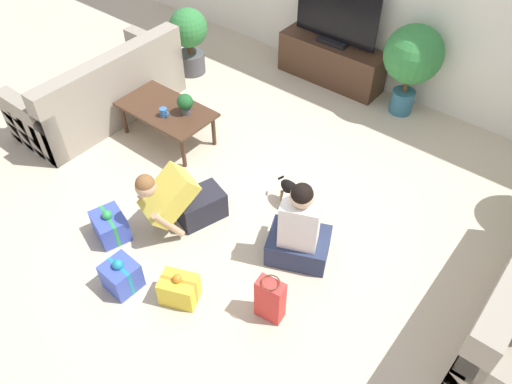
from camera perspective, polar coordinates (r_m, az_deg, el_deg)
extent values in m
plane|color=beige|center=(4.78, 0.66, -2.25)|extent=(16.00, 16.00, 0.00)
cube|color=gray|center=(6.17, -17.37, 10.35)|extent=(0.85, 1.91, 0.42)
cube|color=gray|center=(5.71, -16.22, 12.75)|extent=(0.20, 1.91, 0.42)
cube|color=gray|center=(6.55, -11.49, 14.63)|extent=(0.85, 0.16, 0.60)
cube|color=gray|center=(5.79, -24.24, 6.83)|extent=(0.85, 0.16, 0.60)
cube|color=#3366AD|center=(6.04, -15.03, 14.20)|extent=(0.18, 0.34, 0.32)
cube|color=#9E4293|center=(5.75, -19.80, 11.39)|extent=(0.18, 0.34, 0.32)
cube|color=#472D1E|center=(5.46, -10.27, 9.28)|extent=(1.04, 0.58, 0.03)
cylinder|color=#472D1E|center=(5.77, -14.86, 8.10)|extent=(0.04, 0.04, 0.37)
cylinder|color=#472D1E|center=(5.19, -8.30, 4.51)|extent=(0.04, 0.04, 0.37)
cylinder|color=#472D1E|center=(6.00, -11.50, 10.27)|extent=(0.04, 0.04, 0.37)
cylinder|color=#472D1E|center=(5.43, -4.86, 7.01)|extent=(0.04, 0.04, 0.37)
cube|color=#472D1E|center=(6.52, 8.57, 14.49)|extent=(1.36, 0.39, 0.52)
cube|color=black|center=(6.38, 8.85, 16.69)|extent=(0.38, 0.20, 0.05)
cube|color=black|center=(6.22, 9.25, 19.74)|extent=(1.08, 0.03, 0.70)
cylinder|color=#336B84|center=(6.18, 16.34, 9.92)|extent=(0.26, 0.26, 0.28)
cylinder|color=brown|center=(6.06, 16.79, 11.74)|extent=(0.05, 0.05, 0.19)
sphere|color=#337F3D|center=(5.87, 17.56, 14.77)|extent=(0.65, 0.65, 0.65)
cylinder|color=#4C4C51|center=(6.74, -7.37, 14.48)|extent=(0.35, 0.35, 0.27)
cylinder|color=brown|center=(6.64, -7.54, 16.01)|extent=(0.06, 0.06, 0.14)
sphere|color=#337F3D|center=(6.52, -7.77, 18.12)|extent=(0.48, 0.48, 0.48)
cube|color=#23232D|center=(4.67, -6.39, -1.59)|extent=(0.41, 0.51, 0.28)
cube|color=gold|center=(4.39, -9.92, -0.42)|extent=(0.46, 0.57, 0.46)
sphere|color=tan|center=(4.20, -12.50, 0.60)|extent=(0.18, 0.18, 0.18)
sphere|color=brown|center=(4.18, -12.57, 0.91)|extent=(0.17, 0.17, 0.17)
cylinder|color=tan|center=(4.59, -11.56, -1.45)|extent=(0.14, 0.27, 0.41)
cylinder|color=tan|center=(4.40, -9.96, -3.72)|extent=(0.14, 0.27, 0.41)
cube|color=#283351|center=(4.37, 4.86, -6.10)|extent=(0.64, 0.57, 0.24)
cube|color=white|center=(4.07, 4.98, -3.67)|extent=(0.37, 0.31, 0.45)
sphere|color=beige|center=(3.85, 5.29, -0.49)|extent=(0.19, 0.19, 0.19)
sphere|color=black|center=(3.82, 5.30, -0.24)|extent=(0.18, 0.18, 0.18)
cylinder|color=beige|center=(4.25, 7.17, -2.61)|extent=(0.16, 0.26, 0.06)
cylinder|color=beige|center=(4.27, 3.79, -1.96)|extent=(0.16, 0.26, 0.06)
ellipsoid|color=black|center=(4.72, 4.12, 0.24)|extent=(0.32, 0.20, 0.14)
sphere|color=black|center=(4.60, 5.55, -0.73)|extent=(0.12, 0.12, 0.12)
sphere|color=olive|center=(4.58, 5.93, -1.17)|extent=(0.05, 0.05, 0.05)
cylinder|color=black|center=(4.79, 2.86, 1.65)|extent=(0.08, 0.04, 0.09)
cylinder|color=olive|center=(4.74, 4.40, -1.79)|extent=(0.03, 0.03, 0.13)
cylinder|color=olive|center=(4.78, 5.13, -1.39)|extent=(0.03, 0.03, 0.13)
cylinder|color=olive|center=(4.85, 2.97, -0.45)|extent=(0.03, 0.03, 0.13)
cylinder|color=olive|center=(4.88, 3.70, -0.07)|extent=(0.03, 0.03, 0.13)
cube|color=#3D51BC|center=(4.29, -15.12, -9.27)|extent=(0.27, 0.27, 0.26)
cube|color=teal|center=(4.29, -15.12, -9.27)|extent=(0.26, 0.04, 0.26)
sphere|color=teal|center=(4.17, -15.52, -8.00)|extent=(0.09, 0.09, 0.09)
cube|color=#3D51BC|center=(4.69, -16.30, -3.75)|extent=(0.39, 0.35, 0.24)
cube|color=#2D934C|center=(4.69, -16.30, -3.75)|extent=(0.32, 0.13, 0.24)
sphere|color=#2D934C|center=(4.58, -16.66, -2.54)|extent=(0.09, 0.09, 0.09)
cube|color=yellow|center=(4.13, -8.76, -10.93)|extent=(0.35, 0.31, 0.25)
cube|color=orange|center=(4.13, -8.76, -10.93)|extent=(0.29, 0.14, 0.25)
sphere|color=orange|center=(4.01, -8.99, -9.74)|extent=(0.08, 0.08, 0.08)
cube|color=red|center=(3.93, 1.62, -12.20)|extent=(0.23, 0.15, 0.42)
torus|color=#4C3823|center=(3.74, 1.70, -10.29)|extent=(0.16, 0.16, 0.01)
cylinder|color=#386BAD|center=(5.32, -10.52, 8.96)|extent=(0.08, 0.08, 0.09)
torus|color=#386BAD|center=(5.29, -10.14, 8.80)|extent=(0.06, 0.01, 0.06)
cylinder|color=#4C4C51|center=(5.33, -8.00, 9.25)|extent=(0.11, 0.11, 0.07)
sphere|color=#1E5628|center=(5.27, -8.11, 10.16)|extent=(0.17, 0.17, 0.17)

